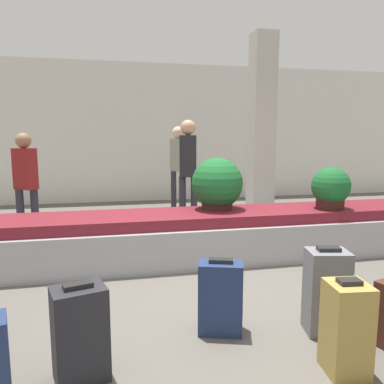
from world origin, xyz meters
The scene contains 13 objects.
ground_plane centered at (0.00, 0.00, 0.00)m, with size 18.00×18.00×0.00m, color #59544C.
back_wall centered at (0.00, 5.74, 1.60)m, with size 18.00×0.06×3.20m.
carousel centered at (0.00, 1.22, 0.28)m, with size 8.97×0.95×0.59m.
pillar centered at (1.56, 2.85, 1.60)m, with size 0.38×0.38×3.20m.
suitcase_0 centered at (-0.16, -0.56, 0.28)m, with size 0.38×0.29×0.59m.
suitcase_2 centered at (0.63, -0.72, 0.33)m, with size 0.34×0.30×0.68m.
suitcase_3 centered at (-1.17, -0.93, 0.30)m, with size 0.37×0.32×0.63m.
suitcase_4 centered at (0.47, -1.21, 0.30)m, with size 0.28×0.28×0.62m.
potted_plant_0 centered at (0.36, 1.35, 0.90)m, with size 0.65×0.65×0.66m.
potted_plant_1 centered at (1.79, 1.08, 0.85)m, with size 0.49×0.49×0.54m.
traveler_0 centered at (0.30, 2.90, 1.08)m, with size 0.32×0.37×1.78m.
traveler_1 centered at (-2.17, 2.62, 0.92)m, with size 0.36×0.33×1.56m.
traveler_2 centered at (0.38, 4.27, 1.03)m, with size 0.31×0.37×1.72m.
Camera 1 is at (-0.95, -3.17, 1.49)m, focal length 35.00 mm.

